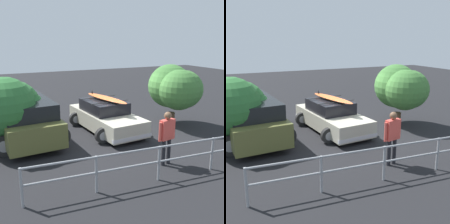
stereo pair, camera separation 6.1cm
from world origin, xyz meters
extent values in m
cube|color=black|center=(0.00, 0.00, -0.01)|extent=(44.00, 44.00, 0.02)
cube|color=#B7B29E|center=(0.77, 0.07, 0.48)|extent=(1.96, 4.21, 0.63)
cube|color=black|center=(0.78, -0.09, 1.03)|extent=(1.59, 2.07, 0.47)
cube|color=silver|center=(0.61, 2.07, 0.28)|extent=(1.68, 0.23, 0.14)
cube|color=silver|center=(0.93, -1.93, 0.28)|extent=(1.68, 0.23, 0.14)
cylinder|color=black|center=(-0.17, 1.27, 0.30)|extent=(0.59, 0.18, 0.59)
cylinder|color=#99999E|center=(-0.17, 1.27, 0.30)|extent=(0.33, 0.19, 0.33)
cylinder|color=black|center=(1.50, 1.40, 0.30)|extent=(0.59, 0.18, 0.59)
cylinder|color=#99999E|center=(1.50, 1.40, 0.30)|extent=(0.33, 0.19, 0.33)
cylinder|color=black|center=(0.03, -1.26, 0.30)|extent=(0.59, 0.18, 0.59)
cylinder|color=#99999E|center=(0.03, -1.26, 0.30)|extent=(0.33, 0.19, 0.33)
cylinder|color=black|center=(1.70, -1.13, 0.30)|extent=(0.59, 0.18, 0.59)
cylinder|color=#99999E|center=(1.70, -1.13, 0.30)|extent=(0.33, 0.19, 0.33)
cylinder|color=black|center=(0.74, 0.45, 1.31)|extent=(1.72, 0.17, 0.03)
cylinder|color=black|center=(0.82, -0.63, 1.31)|extent=(1.72, 0.17, 0.03)
ellipsoid|color=orange|center=(0.68, -0.08, 1.37)|extent=(1.02, 2.74, 0.09)
cone|color=black|center=(0.89, -1.14, 1.48)|extent=(0.10, 0.10, 0.14)
cube|color=brown|center=(4.05, -0.37, 0.66)|extent=(2.17, 4.72, 0.84)
cube|color=black|center=(4.05, -0.37, 1.36)|extent=(1.96, 3.70, 0.55)
cylinder|color=black|center=(4.19, -2.77, 0.76)|extent=(0.67, 0.22, 0.66)
cylinder|color=black|center=(3.00, 0.96, 0.37)|extent=(0.73, 0.22, 0.73)
cylinder|color=#99999E|center=(3.00, 0.96, 0.37)|extent=(0.40, 0.23, 0.40)
cylinder|color=black|center=(4.94, 1.07, 0.37)|extent=(0.73, 0.22, 0.73)
cylinder|color=#99999E|center=(4.94, 1.07, 0.37)|extent=(0.40, 0.23, 0.40)
cylinder|color=black|center=(3.16, -1.81, 0.37)|extent=(0.73, 0.22, 0.73)
cylinder|color=#99999E|center=(3.16, -1.81, 0.37)|extent=(0.40, 0.23, 0.40)
cylinder|color=black|center=(0.36, 3.90, 0.42)|extent=(0.12, 0.12, 0.83)
cylinder|color=black|center=(0.58, 3.94, 0.42)|extent=(0.12, 0.12, 0.83)
cube|color=#DB4C42|center=(0.47, 3.92, 1.15)|extent=(0.51, 0.27, 0.63)
sphere|color=brown|center=(0.47, 3.92, 1.58)|extent=(0.23, 0.23, 0.23)
cylinder|color=#DB4C42|center=(0.18, 3.87, 1.12)|extent=(0.09, 0.09, 0.59)
cylinder|color=#DB4C42|center=(0.75, 3.96, 1.12)|extent=(0.09, 0.09, 0.59)
cylinder|color=gray|center=(-0.55, 4.79, 0.50)|extent=(0.07, 0.07, 1.00)
cylinder|color=gray|center=(1.25, 4.65, 0.50)|extent=(0.07, 0.07, 1.00)
cylinder|color=gray|center=(3.05, 4.51, 0.50)|extent=(0.07, 0.07, 1.00)
cylinder|color=gray|center=(4.85, 4.37, 0.50)|extent=(0.07, 0.07, 1.00)
cylinder|color=gray|center=(-0.55, 4.79, 0.98)|extent=(10.80, 0.88, 0.06)
cylinder|color=gray|center=(-0.55, 4.79, 0.55)|extent=(10.80, 0.88, 0.06)
cylinder|color=brown|center=(-2.29, 0.52, 0.27)|extent=(0.34, 0.34, 0.54)
sphere|color=#427A38|center=(-2.62, 0.88, 1.64)|extent=(1.69, 1.69, 1.69)
sphere|color=#427A38|center=(-2.22, 1.06, 1.67)|extent=(1.74, 1.74, 1.74)
sphere|color=#427A38|center=(-2.05, 0.31, 1.77)|extent=(1.43, 1.43, 1.43)
sphere|color=#427A38|center=(-2.26, 0.35, 1.74)|extent=(1.93, 1.93, 1.93)
cylinder|color=brown|center=(4.67, -0.08, 0.23)|extent=(0.36, 0.36, 0.46)
sphere|color=#2D6B33|center=(4.40, -0.21, 1.33)|extent=(2.02, 2.02, 2.02)
sphere|color=#2D6B33|center=(4.74, 0.55, 1.56)|extent=(2.05, 2.05, 2.05)
sphere|color=#2D6B33|center=(4.17, -0.16, 1.00)|extent=(2.03, 2.03, 2.03)
camera|label=1|loc=(5.46, 10.47, 3.84)|focal=45.00mm
camera|label=2|loc=(5.41, 10.50, 3.84)|focal=45.00mm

